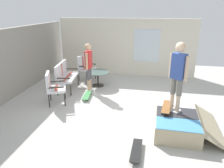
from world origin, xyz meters
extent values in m
cube|color=beige|center=(0.00, 0.00, -0.05)|extent=(12.00, 12.00, 0.10)
cube|color=silver|center=(3.80, 0.50, 1.24)|extent=(0.20, 6.00, 2.48)
cube|color=silver|center=(3.69, -0.40, 1.35)|extent=(0.03, 1.10, 1.40)
cube|color=tan|center=(-0.62, -1.34, 0.21)|extent=(1.81, 1.08, 0.41)
cube|color=#4C99D8|center=(-1.22, -1.32, 0.42)|extent=(0.60, 1.00, 0.01)
cube|color=#333338|center=(-0.62, -1.34, 0.42)|extent=(0.60, 1.00, 0.01)
cube|color=silver|center=(-0.03, -1.36, 0.42)|extent=(0.60, 1.00, 0.01)
cylinder|color=#B2B2B7|center=(-0.61, -0.86, 0.39)|extent=(1.70, 0.10, 0.05)
cube|color=tan|center=(-0.65, -2.11, 0.19)|extent=(1.75, 0.65, 0.35)
cylinder|color=#2D2823|center=(0.85, 2.04, 0.22)|extent=(0.04, 0.04, 0.44)
cylinder|color=#2D2823|center=(2.01, 2.18, 0.22)|extent=(0.04, 0.04, 0.44)
cylinder|color=#2D2823|center=(0.79, 2.50, 0.22)|extent=(0.04, 0.04, 0.44)
cylinder|color=#2D2823|center=(1.96, 2.64, 0.22)|extent=(0.04, 0.04, 0.44)
cube|color=silver|center=(1.40, 2.34, 0.48)|extent=(1.31, 0.70, 0.08)
cube|color=#B74738|center=(1.40, 2.34, 0.52)|extent=(1.21, 0.25, 0.00)
cube|color=silver|center=(1.37, 2.57, 0.77)|extent=(1.25, 0.23, 0.50)
cube|color=#B74738|center=(1.37, 2.57, 0.77)|extent=(0.11, 0.10, 0.46)
cube|color=#2D2823|center=(0.80, 2.27, 0.64)|extent=(0.10, 0.47, 0.04)
cube|color=#2D2823|center=(2.00, 2.41, 0.64)|extent=(0.10, 0.47, 0.04)
cylinder|color=#2D2823|center=(2.32, 1.84, 0.22)|extent=(0.04, 0.04, 0.44)
cylinder|color=#2D2823|center=(2.84, 1.68, 0.22)|extent=(0.04, 0.04, 0.44)
cylinder|color=#2D2823|center=(2.46, 2.29, 0.22)|extent=(0.04, 0.04, 0.44)
cylinder|color=#2D2823|center=(2.98, 2.13, 0.22)|extent=(0.04, 0.04, 0.44)
cube|color=silver|center=(2.65, 1.98, 0.48)|extent=(0.76, 0.71, 0.08)
cube|color=#B74738|center=(2.65, 1.98, 0.52)|extent=(0.58, 0.27, 0.00)
cube|color=silver|center=(2.72, 2.21, 0.77)|extent=(0.62, 0.26, 0.50)
cube|color=#B74738|center=(2.72, 2.21, 0.77)|extent=(0.12, 0.11, 0.46)
cube|color=#2D2823|center=(2.37, 2.07, 0.64)|extent=(0.18, 0.46, 0.04)
cube|color=#2D2823|center=(2.93, 1.90, 0.64)|extent=(0.18, 0.46, 0.04)
cylinder|color=#2D2823|center=(0.04, 1.92, 0.22)|extent=(0.04, 0.04, 0.44)
cylinder|color=#2D2823|center=(0.54, 2.12, 0.22)|extent=(0.04, 0.04, 0.44)
cylinder|color=#2D2823|center=(-0.14, 2.35, 0.22)|extent=(0.04, 0.04, 0.44)
cylinder|color=#2D2823|center=(0.37, 2.55, 0.22)|extent=(0.04, 0.04, 0.44)
cube|color=silver|center=(0.20, 2.24, 0.48)|extent=(0.78, 0.74, 0.08)
cube|color=#B74738|center=(0.20, 2.24, 0.52)|extent=(0.58, 0.31, 0.00)
cube|color=silver|center=(0.12, 2.45, 0.77)|extent=(0.60, 0.31, 0.50)
cube|color=#B74738|center=(0.12, 2.45, 0.77)|extent=(0.12, 0.12, 0.46)
cube|color=#2D2823|center=(-0.07, 2.13, 0.64)|extent=(0.21, 0.45, 0.04)
cube|color=#2D2823|center=(0.47, 2.34, 0.64)|extent=(0.21, 0.45, 0.04)
cylinder|color=#2D2823|center=(2.01, 1.36, 0.28)|extent=(0.06, 0.06, 0.55)
cylinder|color=#2D2823|center=(2.01, 1.36, 0.01)|extent=(0.44, 0.44, 0.03)
cylinder|color=#4C6660|center=(2.01, 1.36, 0.56)|extent=(0.90, 0.90, 0.02)
cube|color=silver|center=(1.31, 1.53, 0.03)|extent=(0.12, 0.24, 0.05)
cylinder|color=tan|center=(1.31, 1.53, 0.26)|extent=(0.10, 0.10, 0.41)
cylinder|color=#4C4C51|center=(1.31, 1.53, 0.67)|extent=(0.13, 0.13, 0.41)
cube|color=silver|center=(1.48, 1.52, 0.03)|extent=(0.12, 0.24, 0.05)
cylinder|color=tan|center=(1.48, 1.52, 0.26)|extent=(0.10, 0.10, 0.41)
cylinder|color=#4C4C51|center=(1.48, 1.52, 0.67)|extent=(0.13, 0.13, 0.41)
cube|color=red|center=(1.40, 1.52, 1.18)|extent=(0.33, 0.19, 0.61)
sphere|color=tan|center=(1.40, 1.52, 1.63)|extent=(0.23, 0.23, 0.23)
cylinder|color=tan|center=(1.20, 1.53, 1.16)|extent=(0.08, 0.08, 0.58)
cylinder|color=tan|center=(1.60, 1.52, 1.16)|extent=(0.08, 0.08, 0.58)
cube|color=silver|center=(-0.53, -1.21, 0.45)|extent=(0.26, 0.23, 0.05)
cylinder|color=beige|center=(-0.53, -1.21, 0.68)|extent=(0.10, 0.10, 0.41)
cylinder|color=slate|center=(-0.53, -1.21, 1.09)|extent=(0.13, 0.13, 0.41)
cube|color=silver|center=(-0.63, -1.34, 0.45)|extent=(0.26, 0.23, 0.05)
cylinder|color=beige|center=(-0.63, -1.34, 0.68)|extent=(0.10, 0.10, 0.41)
cylinder|color=slate|center=(-0.63, -1.34, 1.09)|extent=(0.13, 0.13, 0.41)
cube|color=#334C99|center=(-0.58, -1.27, 1.60)|extent=(0.34, 0.36, 0.61)
sphere|color=beige|center=(-0.58, -1.27, 2.05)|extent=(0.23, 0.23, 0.23)
cylinder|color=beige|center=(-0.46, -1.11, 1.58)|extent=(0.08, 0.08, 0.58)
cylinder|color=beige|center=(-0.70, -1.43, 1.58)|extent=(0.08, 0.08, 0.58)
cube|color=#3F8C4C|center=(0.80, 1.44, 0.09)|extent=(0.82, 0.27, 0.02)
cylinder|color=#333333|center=(1.09, 1.39, 0.03)|extent=(0.06, 0.04, 0.06)
cylinder|color=#333333|center=(1.07, 1.55, 0.03)|extent=(0.06, 0.04, 0.06)
cylinder|color=#333333|center=(0.53, 1.33, 0.03)|extent=(0.06, 0.04, 0.06)
cylinder|color=#333333|center=(0.52, 1.49, 0.03)|extent=(0.06, 0.04, 0.06)
cube|color=black|center=(-1.87, -0.44, 0.09)|extent=(0.80, 0.22, 0.02)
cylinder|color=#333333|center=(-1.59, -0.53, 0.03)|extent=(0.06, 0.03, 0.06)
cylinder|color=#333333|center=(-1.58, -0.37, 0.03)|extent=(0.06, 0.03, 0.06)
cylinder|color=#333333|center=(-2.15, -0.52, 0.03)|extent=(0.06, 0.03, 0.06)
cylinder|color=#333333|center=(-2.14, -0.36, 0.03)|extent=(0.06, 0.03, 0.06)
cube|color=brown|center=(-0.53, -1.09, 0.52)|extent=(0.82, 0.31, 0.01)
cylinder|color=#333333|center=(-0.27, -1.20, 0.45)|extent=(0.06, 0.04, 0.06)
cylinder|color=#333333|center=(-0.25, -1.05, 0.45)|extent=(0.06, 0.04, 0.06)
cylinder|color=#333333|center=(-0.82, -1.13, 0.45)|extent=(0.06, 0.04, 0.06)
cylinder|color=#333333|center=(-0.80, -0.97, 0.45)|extent=(0.06, 0.04, 0.06)
camera|label=1|loc=(-5.63, -0.63, 2.89)|focal=34.25mm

